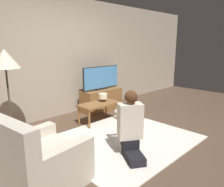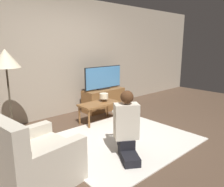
{
  "view_description": "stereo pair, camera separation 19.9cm",
  "coord_description": "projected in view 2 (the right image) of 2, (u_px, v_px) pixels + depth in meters",
  "views": [
    {
      "loc": [
        -2.56,
        -2.3,
        1.59
      ],
      "look_at": [
        0.3,
        0.57,
        0.67
      ],
      "focal_mm": 35.0,
      "sensor_mm": 36.0,
      "label": 1
    },
    {
      "loc": [
        -2.41,
        -2.44,
        1.59
      ],
      "look_at": [
        0.3,
        0.57,
        0.67
      ],
      "focal_mm": 35.0,
      "sensor_mm": 36.0,
      "label": 2
    }
  ],
  "objects": [
    {
      "name": "wall_back",
      "position": [
        60.0,
        57.0,
        4.8
      ],
      "size": [
        10.0,
        0.06,
        2.6
      ],
      "color": "tan",
      "rests_on": "ground_plane"
    },
    {
      "name": "ground_plane",
      "position": [
        121.0,
        140.0,
        3.69
      ],
      "size": [
        10.0,
        10.0,
        0.0
      ],
      "primitive_type": "plane",
      "color": "brown"
    },
    {
      "name": "table_lamp",
      "position": [
        104.0,
        96.0,
        4.57
      ],
      "size": [
        0.18,
        0.18,
        0.17
      ],
      "color": "#4C3823",
      "rests_on": "coffee_table"
    },
    {
      "name": "person_kneeling",
      "position": [
        127.0,
        125.0,
        3.08
      ],
      "size": [
        0.63,
        0.81,
        0.95
      ],
      "rotation": [
        0.0,
        0.0,
        2.58
      ],
      "color": "black",
      "rests_on": "rug"
    },
    {
      "name": "tv_stand",
      "position": [
        104.0,
        100.0,
        5.35
      ],
      "size": [
        1.04,
        0.42,
        0.52
      ],
      "color": "brown",
      "rests_on": "ground_plane"
    },
    {
      "name": "floor_lamp",
      "position": [
        6.0,
        62.0,
        3.45
      ],
      "size": [
        0.45,
        0.45,
        1.52
      ],
      "color": "#4C4233",
      "rests_on": "ground_plane"
    },
    {
      "name": "coffee_table",
      "position": [
        99.0,
        105.0,
        4.48
      ],
      "size": [
        0.83,
        0.41,
        0.41
      ],
      "color": "brown",
      "rests_on": "ground_plane"
    },
    {
      "name": "rug",
      "position": [
        121.0,
        140.0,
        3.69
      ],
      "size": [
        2.26,
        1.96,
        0.02
      ],
      "color": "silver",
      "rests_on": "ground_plane"
    },
    {
      "name": "armchair",
      "position": [
        32.0,
        161.0,
        2.5
      ],
      "size": [
        0.94,
        0.94,
        0.86
      ],
      "rotation": [
        0.0,
        0.0,
        1.69
      ],
      "color": "beige",
      "rests_on": "ground_plane"
    },
    {
      "name": "tv",
      "position": [
        103.0,
        78.0,
        5.23
      ],
      "size": [
        1.07,
        0.08,
        0.55
      ],
      "color": "black",
      "rests_on": "tv_stand"
    }
  ]
}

